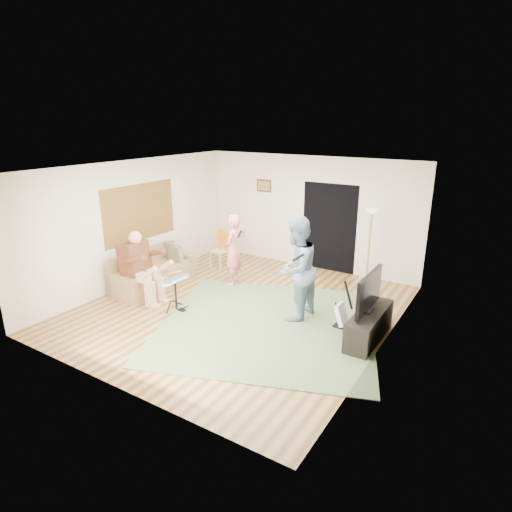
# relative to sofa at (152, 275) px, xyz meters

# --- Properties ---
(floor) EXTENTS (6.00, 6.00, 0.00)m
(floor) POSITION_rel_sofa_xyz_m (2.29, 0.03, -0.26)
(floor) COLOR brown
(floor) RESTS_ON ground
(walls) EXTENTS (5.50, 6.00, 2.70)m
(walls) POSITION_rel_sofa_xyz_m (2.29, 0.03, 1.09)
(walls) COLOR beige
(walls) RESTS_ON floor
(ceiling) EXTENTS (6.00, 6.00, 0.00)m
(ceiling) POSITION_rel_sofa_xyz_m (2.29, 0.03, 2.44)
(ceiling) COLOR white
(ceiling) RESTS_ON walls
(window_blinds) EXTENTS (0.00, 2.05, 2.05)m
(window_blinds) POSITION_rel_sofa_xyz_m (-0.46, 0.23, 1.29)
(window_blinds) COLOR olive
(window_blinds) RESTS_ON walls
(doorway) EXTENTS (2.10, 0.00, 2.10)m
(doorway) POSITION_rel_sofa_xyz_m (2.84, 3.02, 0.79)
(doorway) COLOR black
(doorway) RESTS_ON walls
(picture_frame) EXTENTS (0.42, 0.03, 0.32)m
(picture_frame) POSITION_rel_sofa_xyz_m (1.04, 3.02, 1.64)
(picture_frame) COLOR #3F2314
(picture_frame) RESTS_ON walls
(area_rug) EXTENTS (4.73, 4.73, 0.02)m
(area_rug) POSITION_rel_sofa_xyz_m (3.09, -0.25, -0.25)
(area_rug) COLOR #576F44
(area_rug) RESTS_ON floor
(sofa) EXTENTS (0.79, 1.93, 0.78)m
(sofa) POSITION_rel_sofa_xyz_m (0.00, 0.00, 0.00)
(sofa) COLOR olive
(sofa) RESTS_ON floor
(drummer) EXTENTS (0.93, 0.52, 1.43)m
(drummer) POSITION_rel_sofa_xyz_m (0.42, -0.65, 0.30)
(drummer) COLOR #5B2E19
(drummer) RESTS_ON sofa
(drum_kit) EXTENTS (0.36, 0.64, 0.66)m
(drum_kit) POSITION_rel_sofa_xyz_m (1.29, -0.65, 0.03)
(drum_kit) COLOR black
(drum_kit) RESTS_ON floor
(singer) EXTENTS (0.54, 0.66, 1.57)m
(singer) POSITION_rel_sofa_xyz_m (1.43, 1.04, 0.53)
(singer) COLOR #F56A7B
(singer) RESTS_ON floor
(microphone) EXTENTS (0.06, 0.06, 0.24)m
(microphone) POSITION_rel_sofa_xyz_m (1.63, 1.04, 0.91)
(microphone) COLOR black
(microphone) RESTS_ON singer
(guitarist) EXTENTS (0.77, 0.96, 1.90)m
(guitarist) POSITION_rel_sofa_xyz_m (3.37, 0.26, 0.69)
(guitarist) COLOR slate
(guitarist) RESTS_ON floor
(guitar_held) EXTENTS (0.13, 0.60, 0.26)m
(guitar_held) POSITION_rel_sofa_xyz_m (3.57, 0.26, 1.03)
(guitar_held) COLOR white
(guitar_held) RESTS_ON guitarist
(guitar_spare) EXTENTS (0.32, 0.29, 0.89)m
(guitar_spare) POSITION_rel_sofa_xyz_m (4.25, 0.34, -0.00)
(guitar_spare) COLOR black
(guitar_spare) RESTS_ON floor
(torchiere_lamp) EXTENTS (0.31, 0.31, 1.72)m
(torchiere_lamp) POSITION_rel_sofa_xyz_m (3.99, 2.46, 0.92)
(torchiere_lamp) COLOR black
(torchiere_lamp) RESTS_ON floor
(dining_chair) EXTENTS (0.43, 0.44, 0.91)m
(dining_chair) POSITION_rel_sofa_xyz_m (0.51, 1.84, 0.06)
(dining_chair) COLOR #D7B98B
(dining_chair) RESTS_ON floor
(tv_cabinet) EXTENTS (0.40, 1.40, 0.50)m
(tv_cabinet) POSITION_rel_sofa_xyz_m (4.79, 0.18, -0.01)
(tv_cabinet) COLOR black
(tv_cabinet) RESTS_ON floor
(television) EXTENTS (0.06, 1.09, 0.63)m
(television) POSITION_rel_sofa_xyz_m (4.74, 0.18, 0.59)
(television) COLOR black
(television) RESTS_ON tv_cabinet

